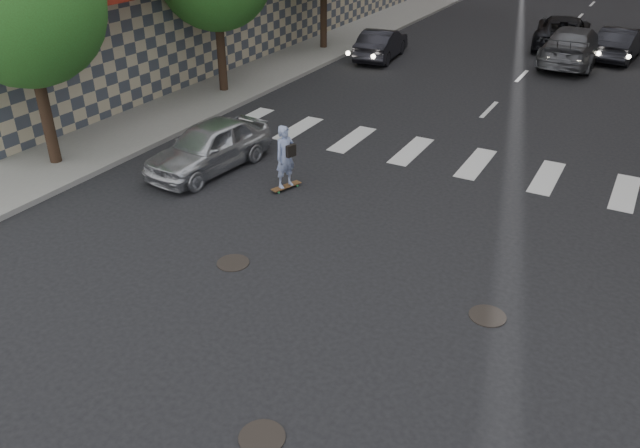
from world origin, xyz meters
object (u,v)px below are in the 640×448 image
at_px(silver_sedan, 209,146).
at_px(traffic_car_c, 563,31).
at_px(traffic_car_a, 381,44).
at_px(traffic_car_b, 573,46).
at_px(traffic_car_e, 620,43).
at_px(skateboarder, 286,157).

distance_m(silver_sedan, traffic_car_c, 21.08).
relative_size(traffic_car_a, traffic_car_b, 0.73).
distance_m(traffic_car_b, traffic_car_c, 3.38).
distance_m(traffic_car_b, traffic_car_e, 2.63).
height_order(silver_sedan, traffic_car_a, silver_sedan).
relative_size(silver_sedan, traffic_car_b, 0.71).
height_order(skateboarder, silver_sedan, skateboarder).
distance_m(traffic_car_a, traffic_car_e, 10.84).
bearing_deg(traffic_car_a, traffic_car_b, -164.80).
xyz_separation_m(silver_sedan, traffic_car_e, (8.63, 19.02, 0.04)).
height_order(skateboarder, traffic_car_c, skateboarder).
xyz_separation_m(skateboarder, traffic_car_b, (4.35, 17.11, -0.11)).
xyz_separation_m(skateboarder, traffic_car_e, (6.05, 19.11, -0.20)).
relative_size(traffic_car_b, traffic_car_c, 1.05).
relative_size(skateboarder, silver_sedan, 0.44).
height_order(skateboarder, traffic_car_e, skateboarder).
height_order(silver_sedan, traffic_car_b, traffic_car_b).
bearing_deg(silver_sedan, skateboarder, 4.21).
bearing_deg(silver_sedan, traffic_car_a, 99.94).
bearing_deg(silver_sedan, traffic_car_b, 74.15).
bearing_deg(traffic_car_c, traffic_car_b, 100.02).
bearing_deg(traffic_car_b, traffic_car_a, 23.38).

